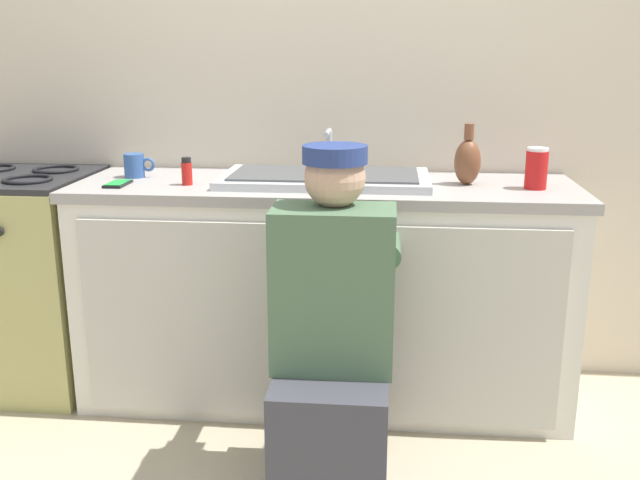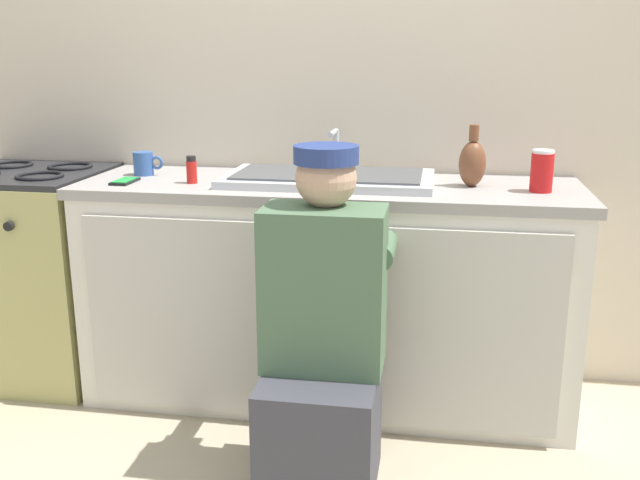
# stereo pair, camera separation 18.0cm
# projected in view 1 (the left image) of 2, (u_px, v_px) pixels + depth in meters

# --- Properties ---
(ground_plane) EXTENTS (12.00, 12.00, 0.00)m
(ground_plane) POSITION_uv_depth(u_px,v_px,m) (317.00, 427.00, 2.70)
(ground_plane) COLOR tan
(back_wall) EXTENTS (6.00, 0.10, 2.50)m
(back_wall) POSITION_uv_depth(u_px,v_px,m) (333.00, 82.00, 3.00)
(back_wall) COLOR beige
(back_wall) RESTS_ON ground_plane
(counter_cabinet) EXTENTS (1.89, 0.62, 0.85)m
(counter_cabinet) POSITION_uv_depth(u_px,v_px,m) (325.00, 296.00, 2.86)
(counter_cabinet) COLOR silver
(counter_cabinet) RESTS_ON ground_plane
(countertop) EXTENTS (1.93, 0.62, 0.04)m
(countertop) POSITION_uv_depth(u_px,v_px,m) (325.00, 188.00, 2.76)
(countertop) COLOR #9E9993
(countertop) RESTS_ON counter_cabinet
(sink_double_basin) EXTENTS (0.80, 0.44, 0.19)m
(sink_double_basin) POSITION_uv_depth(u_px,v_px,m) (325.00, 177.00, 2.75)
(sink_double_basin) COLOR silver
(sink_double_basin) RESTS_ON countertop
(stove_range) EXTENTS (0.62, 0.62, 0.91)m
(stove_range) POSITION_uv_depth(u_px,v_px,m) (21.00, 280.00, 2.99)
(stove_range) COLOR tan
(stove_range) RESTS_ON ground_plane
(plumber_person) EXTENTS (0.42, 0.61, 1.10)m
(plumber_person) POSITION_uv_depth(u_px,v_px,m) (332.00, 351.00, 2.26)
(plumber_person) COLOR #3F3F47
(plumber_person) RESTS_ON ground_plane
(cell_phone) EXTENTS (0.07, 0.14, 0.01)m
(cell_phone) POSITION_uv_depth(u_px,v_px,m) (118.00, 184.00, 2.70)
(cell_phone) COLOR black
(cell_phone) RESTS_ON countertop
(vase_decorative) EXTENTS (0.10, 0.10, 0.23)m
(vase_decorative) POSITION_uv_depth(u_px,v_px,m) (468.00, 161.00, 2.69)
(vase_decorative) COLOR brown
(vase_decorative) RESTS_ON countertop
(coffee_mug) EXTENTS (0.13, 0.08, 0.09)m
(coffee_mug) POSITION_uv_depth(u_px,v_px,m) (135.00, 165.00, 2.85)
(coffee_mug) COLOR #335699
(coffee_mug) RESTS_ON countertop
(spice_bottle_red) EXTENTS (0.04, 0.04, 0.10)m
(spice_bottle_red) POSITION_uv_depth(u_px,v_px,m) (187.00, 172.00, 2.69)
(spice_bottle_red) COLOR red
(spice_bottle_red) RESTS_ON countertop
(soda_cup_red) EXTENTS (0.08, 0.08, 0.15)m
(soda_cup_red) POSITION_uv_depth(u_px,v_px,m) (536.00, 169.00, 2.61)
(soda_cup_red) COLOR red
(soda_cup_red) RESTS_ON countertop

